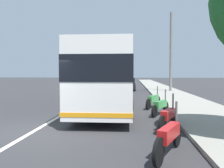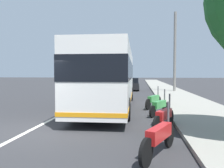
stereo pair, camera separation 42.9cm
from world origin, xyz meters
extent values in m
plane|color=#2D2D30|center=(0.00, 0.00, 0.00)|extent=(220.00, 220.00, 0.00)
cube|color=gray|center=(10.00, -7.03, 0.07)|extent=(110.00, 3.60, 0.14)
cube|color=silver|center=(10.00, 0.00, 0.00)|extent=(110.00, 0.16, 0.01)
cube|color=silver|center=(5.78, -2.09, 1.86)|extent=(11.74, 2.77, 3.02)
cube|color=black|center=(5.78, -2.09, 2.22)|extent=(11.78, 2.81, 0.96)
cube|color=orange|center=(5.78, -2.09, 0.60)|extent=(11.77, 2.80, 0.16)
cylinder|color=black|center=(9.49, -0.85, 0.50)|extent=(1.01, 0.32, 1.00)
cylinder|color=black|center=(9.54, -3.17, 0.50)|extent=(1.01, 0.32, 1.00)
cylinder|color=black|center=(2.01, -1.01, 0.50)|extent=(1.01, 0.32, 1.00)
cylinder|color=black|center=(2.06, -3.33, 0.50)|extent=(1.01, 0.32, 1.00)
cylinder|color=black|center=(-1.33, -4.71, 0.33)|extent=(0.63, 0.34, 0.65)
cylinder|color=black|center=(-2.82, -4.04, 0.33)|extent=(0.63, 0.34, 0.65)
cube|color=red|center=(-2.07, -4.37, 0.58)|extent=(1.22, 0.72, 0.33)
cylinder|color=#4C4C51|center=(-1.44, -4.66, 0.93)|extent=(0.06, 0.06, 0.70)
cylinder|color=black|center=(1.32, -5.07, 0.31)|extent=(0.60, 0.33, 0.63)
cylinder|color=black|center=(-0.05, -4.45, 0.31)|extent=(0.60, 0.33, 0.63)
cube|color=red|center=(0.63, -4.76, 0.56)|extent=(1.13, 0.68, 0.32)
cylinder|color=#4C4C51|center=(1.21, -5.02, 0.91)|extent=(0.06, 0.06, 0.70)
cylinder|color=black|center=(4.24, -5.19, 0.28)|extent=(0.54, 0.33, 0.56)
cylinder|color=black|center=(2.87, -4.47, 0.28)|extent=(0.54, 0.33, 0.56)
cube|color=#338C3F|center=(3.55, -4.83, 0.53)|extent=(1.14, 0.75, 0.33)
cylinder|color=#4C4C51|center=(4.14, -5.14, 0.88)|extent=(0.06, 0.06, 0.70)
cylinder|color=black|center=(6.66, -5.04, 0.31)|extent=(0.60, 0.33, 0.62)
cylinder|color=black|center=(5.13, -4.33, 0.31)|extent=(0.60, 0.33, 0.62)
cube|color=#338C3F|center=(5.89, -4.68, 0.56)|extent=(1.25, 0.75, 0.35)
cylinder|color=#4C4C51|center=(6.54, -4.98, 0.91)|extent=(0.06, 0.06, 0.70)
cube|color=black|center=(28.27, 2.13, 0.57)|extent=(4.12, 2.04, 0.78)
cube|color=black|center=(28.38, 2.14, 1.25)|extent=(2.16, 1.81, 0.58)
cylinder|color=black|center=(26.97, 1.22, 0.32)|extent=(0.65, 0.25, 0.64)
cylinder|color=black|center=(26.90, 2.92, 0.32)|extent=(0.65, 0.25, 0.64)
cylinder|color=black|center=(29.64, 1.34, 0.32)|extent=(0.65, 0.25, 0.64)
cylinder|color=black|center=(29.56, 3.04, 0.32)|extent=(0.65, 0.25, 0.64)
cube|color=black|center=(20.33, -2.79, 0.55)|extent=(4.37, 1.91, 0.75)
cube|color=black|center=(20.29, -2.79, 1.22)|extent=(2.27, 1.73, 0.59)
cylinder|color=black|center=(21.74, -1.92, 0.32)|extent=(0.64, 0.23, 0.64)
cylinder|color=black|center=(21.77, -3.60, 0.32)|extent=(0.64, 0.23, 0.64)
cylinder|color=black|center=(18.88, -1.97, 0.32)|extent=(0.64, 0.23, 0.64)
cylinder|color=black|center=(18.91, -3.65, 0.32)|extent=(0.64, 0.23, 0.64)
cylinder|color=slate|center=(17.96, -7.61, 4.37)|extent=(0.29, 0.29, 8.74)
camera|label=1|loc=(-7.75, -3.48, 2.03)|focal=36.55mm
camera|label=2|loc=(-7.70, -3.91, 2.03)|focal=36.55mm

